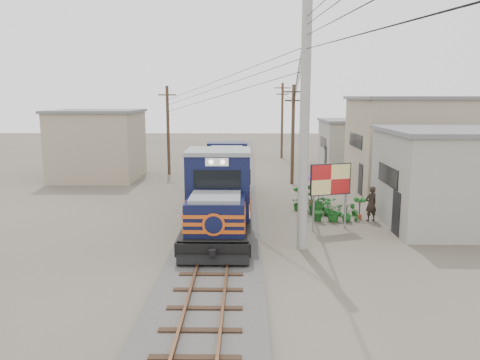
{
  "coord_description": "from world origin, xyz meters",
  "views": [
    {
      "loc": [
        1.18,
        -19.1,
        6.21
      ],
      "look_at": [
        0.9,
        3.19,
        2.2
      ],
      "focal_mm": 35.0,
      "sensor_mm": 36.0,
      "label": 1
    }
  ],
  "objects_px": {
    "billboard": "(331,181)",
    "vendor": "(371,204)",
    "market_umbrella": "(319,175)",
    "locomotive": "(223,186)"
  },
  "relations": [
    {
      "from": "locomotive",
      "to": "market_umbrella",
      "type": "bearing_deg",
      "value": 19.76
    },
    {
      "from": "locomotive",
      "to": "billboard",
      "type": "height_order",
      "value": "locomotive"
    },
    {
      "from": "billboard",
      "to": "vendor",
      "type": "relative_size",
      "value": 1.76
    },
    {
      "from": "billboard",
      "to": "locomotive",
      "type": "bearing_deg",
      "value": 138.96
    },
    {
      "from": "vendor",
      "to": "market_umbrella",
      "type": "bearing_deg",
      "value": -72.78
    },
    {
      "from": "locomotive",
      "to": "billboard",
      "type": "relative_size",
      "value": 4.85
    },
    {
      "from": "billboard",
      "to": "market_umbrella",
      "type": "distance_m",
      "value": 4.12
    },
    {
      "from": "locomotive",
      "to": "market_umbrella",
      "type": "height_order",
      "value": "locomotive"
    },
    {
      "from": "billboard",
      "to": "vendor",
      "type": "xyz_separation_m",
      "value": [
        2.35,
        1.52,
        -1.42
      ]
    },
    {
      "from": "locomotive",
      "to": "market_umbrella",
      "type": "distance_m",
      "value": 5.57
    }
  ]
}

